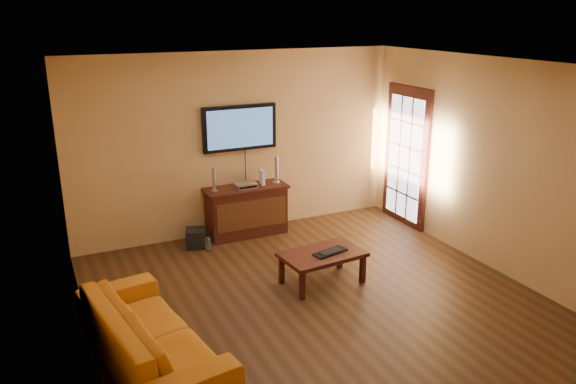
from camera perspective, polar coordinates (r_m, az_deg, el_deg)
ground_plane at (r=6.70m, az=2.97°, el=-10.92°), size 5.00×5.00×0.00m
room_walls at (r=6.61m, az=0.64°, el=4.43°), size 5.00×5.00×5.00m
french_door at (r=8.91m, az=11.90°, el=3.39°), size 0.07×1.02×2.22m
media_console at (r=8.42m, az=-4.23°, el=-1.90°), size 1.24×0.47×0.75m
television at (r=8.27m, az=-4.92°, el=6.51°), size 1.13×0.08×0.67m
coffee_table at (r=6.95m, az=3.51°, el=-6.57°), size 1.06×0.69×0.41m
sofa at (r=5.57m, az=-13.87°, el=-12.98°), size 0.95×2.20×0.83m
speaker_left at (r=8.11m, az=-7.52°, el=1.16°), size 0.09×0.09×0.34m
speaker_right at (r=8.44m, az=-1.19°, el=2.19°), size 0.11×0.11×0.41m
av_receiver at (r=8.26m, az=-4.38°, el=0.68°), size 0.32×0.23×0.07m
game_console at (r=8.38m, az=-2.66°, el=1.51°), size 0.06×0.16×0.22m
subwoofer at (r=8.15m, az=-9.37°, el=-4.64°), size 0.34×0.34×0.27m
bottle at (r=8.01m, az=-8.11°, el=-5.26°), size 0.07×0.07×0.22m
keyboard at (r=6.92m, az=4.31°, el=-6.09°), size 0.47×0.26×0.03m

